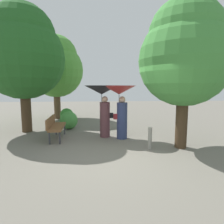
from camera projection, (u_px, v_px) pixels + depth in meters
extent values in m
plane|color=#6B665B|center=(119.00, 156.00, 5.42)|extent=(40.00, 40.00, 0.00)
cylinder|color=#563338|center=(105.00, 120.00, 7.41)|extent=(0.38, 0.38, 1.35)
sphere|color=tan|center=(105.00, 99.00, 7.30)|extent=(0.24, 0.24, 0.24)
cylinder|color=#333338|center=(102.00, 104.00, 7.32)|extent=(0.02, 0.02, 0.76)
cone|color=black|center=(102.00, 90.00, 7.24)|extent=(1.31, 1.31, 0.33)
cube|color=black|center=(111.00, 115.00, 7.42)|extent=(0.14, 0.10, 0.20)
cylinder|color=navy|center=(122.00, 121.00, 7.16)|extent=(0.39, 0.39, 1.35)
sphere|color=tan|center=(122.00, 100.00, 7.06)|extent=(0.24, 0.24, 0.24)
cylinder|color=#333338|center=(119.00, 105.00, 7.07)|extent=(0.02, 0.02, 0.77)
cone|color=#B22D2D|center=(119.00, 90.00, 7.00)|extent=(1.23, 1.23, 0.32)
cube|color=maroon|center=(115.00, 117.00, 7.11)|extent=(0.14, 0.10, 0.20)
cylinder|color=#38383D|center=(60.00, 138.00, 6.51)|extent=(0.06, 0.06, 0.44)
cylinder|color=#38383D|center=(49.00, 138.00, 6.47)|extent=(0.06, 0.06, 0.44)
cylinder|color=#38383D|center=(65.00, 129.00, 7.83)|extent=(0.06, 0.06, 0.44)
cylinder|color=#38383D|center=(56.00, 129.00, 7.79)|extent=(0.06, 0.06, 0.44)
cube|color=brown|center=(57.00, 127.00, 7.12)|extent=(0.51, 1.52, 0.08)
cube|color=brown|center=(51.00, 122.00, 7.06)|extent=(0.13, 1.50, 0.35)
cylinder|color=brown|center=(57.00, 87.00, 11.47)|extent=(0.39, 0.39, 3.85)
sphere|color=#4C9338|center=(56.00, 70.00, 11.34)|extent=(3.18, 3.18, 3.18)
sphere|color=#4C9338|center=(55.00, 57.00, 11.24)|extent=(2.54, 2.54, 2.54)
cylinder|color=#42301E|center=(183.00, 91.00, 5.94)|extent=(0.36, 0.36, 3.63)
sphere|color=#428C3D|center=(184.00, 61.00, 5.82)|extent=(2.77, 2.77, 2.77)
sphere|color=#428C3D|center=(186.00, 36.00, 5.72)|extent=(2.22, 2.22, 2.22)
cylinder|color=#42301E|center=(25.00, 83.00, 8.07)|extent=(0.41, 0.41, 4.15)
sphere|color=#235B23|center=(23.00, 58.00, 7.93)|extent=(3.41, 3.41, 3.41)
sphere|color=#235B23|center=(22.00, 37.00, 7.82)|extent=(2.72, 2.72, 2.72)
sphere|color=#428C3D|center=(69.00, 120.00, 8.80)|extent=(0.81, 0.81, 0.81)
sphere|color=#387F33|center=(67.00, 115.00, 10.75)|extent=(0.73, 0.73, 0.73)
cylinder|color=gray|center=(150.00, 138.00, 6.01)|extent=(0.12, 0.12, 0.68)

